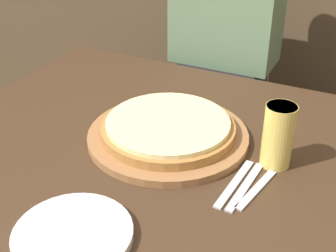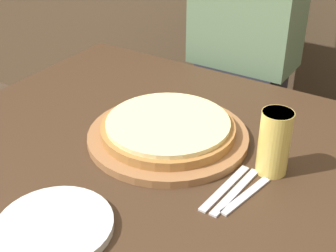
{
  "view_description": "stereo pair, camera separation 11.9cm",
  "coord_description": "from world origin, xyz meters",
  "px_view_note": "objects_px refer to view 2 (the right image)",
  "views": [
    {
      "loc": [
        0.46,
        -0.86,
        1.4
      ],
      "look_at": [
        0.02,
        0.07,
        0.79
      ],
      "focal_mm": 50.0,
      "sensor_mm": 36.0,
      "label": 1
    },
    {
      "loc": [
        0.57,
        -0.8,
        1.4
      ],
      "look_at": [
        0.02,
        0.07,
        0.79
      ],
      "focal_mm": 50.0,
      "sensor_mm": 36.0,
      "label": 2
    }
  ],
  "objects_px": {
    "spoon": "(246,196)",
    "beer_glass": "(275,140)",
    "pizza_on_board": "(168,131)",
    "dinner_plate": "(55,226)",
    "fork": "(225,188)",
    "dinner_knife": "(235,192)",
    "diner_person": "(241,79)"
  },
  "relations": [
    {
      "from": "fork",
      "to": "diner_person",
      "type": "bearing_deg",
      "value": 111.47
    },
    {
      "from": "fork",
      "to": "diner_person",
      "type": "xyz_separation_m",
      "value": [
        -0.28,
        0.72,
        -0.09
      ]
    },
    {
      "from": "spoon",
      "to": "beer_glass",
      "type": "bearing_deg",
      "value": 85.37
    },
    {
      "from": "dinner_plate",
      "to": "fork",
      "type": "xyz_separation_m",
      "value": [
        0.23,
        0.3,
        -0.01
      ]
    },
    {
      "from": "dinner_knife",
      "to": "diner_person",
      "type": "height_order",
      "value": "diner_person"
    },
    {
      "from": "beer_glass",
      "to": "diner_person",
      "type": "distance_m",
      "value": 0.71
    },
    {
      "from": "fork",
      "to": "spoon",
      "type": "height_order",
      "value": "same"
    },
    {
      "from": "beer_glass",
      "to": "dinner_knife",
      "type": "xyz_separation_m",
      "value": [
        -0.03,
        -0.12,
        -0.08
      ]
    },
    {
      "from": "dinner_knife",
      "to": "spoon",
      "type": "xyz_separation_m",
      "value": [
        0.03,
        0.0,
        0.0
      ]
    },
    {
      "from": "pizza_on_board",
      "to": "beer_glass",
      "type": "xyz_separation_m",
      "value": [
        0.28,
        0.01,
        0.06
      ]
    },
    {
      "from": "pizza_on_board",
      "to": "beer_glass",
      "type": "height_order",
      "value": "beer_glass"
    },
    {
      "from": "fork",
      "to": "diner_person",
      "type": "distance_m",
      "value": 0.78
    },
    {
      "from": "dinner_plate",
      "to": "diner_person",
      "type": "xyz_separation_m",
      "value": [
        -0.06,
        1.01,
        -0.09
      ]
    },
    {
      "from": "dinner_knife",
      "to": "beer_glass",
      "type": "bearing_deg",
      "value": 73.7
    },
    {
      "from": "dinner_knife",
      "to": "spoon",
      "type": "distance_m",
      "value": 0.03
    },
    {
      "from": "pizza_on_board",
      "to": "dinner_plate",
      "type": "relative_size",
      "value": 1.78
    },
    {
      "from": "beer_glass",
      "to": "dinner_plate",
      "type": "bearing_deg",
      "value": -124.62
    },
    {
      "from": "spoon",
      "to": "pizza_on_board",
      "type": "bearing_deg",
      "value": 158.3
    },
    {
      "from": "dinner_plate",
      "to": "fork",
      "type": "relative_size",
      "value": 1.21
    },
    {
      "from": "diner_person",
      "to": "spoon",
      "type": "bearing_deg",
      "value": -65.16
    },
    {
      "from": "beer_glass",
      "to": "diner_person",
      "type": "bearing_deg",
      "value": 119.7
    },
    {
      "from": "beer_glass",
      "to": "fork",
      "type": "distance_m",
      "value": 0.16
    },
    {
      "from": "dinner_plate",
      "to": "fork",
      "type": "distance_m",
      "value": 0.37
    },
    {
      "from": "fork",
      "to": "pizza_on_board",
      "type": "bearing_deg",
      "value": 153.92
    },
    {
      "from": "dinner_knife",
      "to": "spoon",
      "type": "height_order",
      "value": "same"
    },
    {
      "from": "dinner_plate",
      "to": "diner_person",
      "type": "bearing_deg",
      "value": 93.13
    },
    {
      "from": "beer_glass",
      "to": "pizza_on_board",
      "type": "bearing_deg",
      "value": -177.53
    },
    {
      "from": "fork",
      "to": "beer_glass",
      "type": "bearing_deg",
      "value": 63.26
    },
    {
      "from": "pizza_on_board",
      "to": "dinner_plate",
      "type": "distance_m",
      "value": 0.4
    },
    {
      "from": "pizza_on_board",
      "to": "diner_person",
      "type": "xyz_separation_m",
      "value": [
        -0.07,
        0.61,
        -0.11
      ]
    },
    {
      "from": "beer_glass",
      "to": "fork",
      "type": "xyz_separation_m",
      "value": [
        -0.06,
        -0.12,
        -0.08
      ]
    },
    {
      "from": "spoon",
      "to": "diner_person",
      "type": "relative_size",
      "value": 0.12
    }
  ]
}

